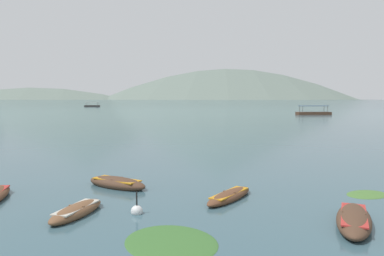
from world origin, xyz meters
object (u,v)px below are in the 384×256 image
Objects in this scene: rowboat_2 at (229,196)px; ferry_1 at (313,113)px; rowboat_5 at (77,211)px; rowboat_0 at (117,183)px; rowboat_3 at (354,220)px; ferry_0 at (92,106)px; mooring_buoy at (137,211)px.

ferry_1 is (27.65, 82.56, 0.30)m from rowboat_2.
rowboat_5 is (-5.79, -2.32, 0.01)m from rowboat_2.
rowboat_3 is at bearing -29.78° from rowboat_0.
rowboat_3 is 9.81m from rowboat_5.
rowboat_5 is 91.23m from ferry_1.
ferry_0 reaches higher than rowboat_5.
rowboat_3 is at bearing -5.15° from rowboat_5.
ferry_1 is at bearing 69.73° from mooring_buoy.
rowboat_3 is at bearing -105.43° from ferry_1.
rowboat_2 is 1.07× the size of rowboat_5.
rowboat_5 is at bearing -158.14° from rowboat_2.
rowboat_2 is at bearing -21.62° from rowboat_0.
ferry_0 is at bearing 108.99° from rowboat_3.
ferry_1 reaches higher than rowboat_3.
rowboat_3 reaches higher than rowboat_2.
ferry_0 is 7.91× the size of mooring_buoy.
rowboat_0 is at bearing 158.38° from rowboat_2.
ferry_0 is (-50.83, 169.37, 0.25)m from rowboat_0.
rowboat_2 is 3.53× the size of mooring_buoy.
mooring_buoy is (-7.58, 1.13, -0.10)m from rowboat_3.
rowboat_0 is 3.68× the size of mooring_buoy.
rowboat_0 is 4.50m from mooring_buoy.
rowboat_3 is 0.44× the size of ferry_1.
rowboat_2 is at bearing 29.90° from mooring_buoy.
rowboat_3 is at bearing -38.90° from rowboat_2.
rowboat_3 reaches higher than rowboat_0.
mooring_buoy is at bearing -110.27° from ferry_1.
rowboat_5 is 0.42× the size of ferry_0.
rowboat_0 reaches higher than rowboat_5.
rowboat_2 is 0.87× the size of rowboat_3.
rowboat_2 is 0.45× the size of ferry_0.
rowboat_0 is 1.04× the size of rowboat_2.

